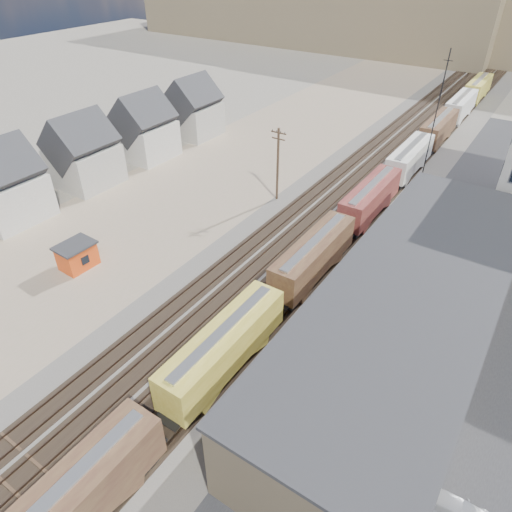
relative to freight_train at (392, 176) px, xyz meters
The scene contains 12 objects.
ground 52.05m from the freight_train, 94.19° to the right, with size 300.00×300.00×0.00m, color #6B6356.
ballast_bed 5.04m from the freight_train, 154.27° to the right, with size 18.00×200.00×0.06m, color #4C4742.
dirt_yard 26.72m from the freight_train, 153.57° to the right, with size 24.00×180.00×0.03m, color gray.
asphalt_lot 24.94m from the freight_train, 42.76° to the right, with size 26.00×120.00×0.04m, color #232326.
rail_tracks 5.43m from the freight_train, 157.17° to the right, with size 11.40×200.00×0.24m.
freight_train is the anchor object (origin of this frame).
warehouse 29.08m from the freight_train, 67.38° to the right, with size 12.40×40.40×7.25m.
utility_pole_north 15.94m from the freight_train, 141.36° to the right, with size 2.20×0.32×10.00m.
radio_mast 10.57m from the freight_train, 74.93° to the left, with size 1.20×0.16×18.00m.
townhouse_row 46.38m from the freight_train, 144.63° to the right, with size 8.15×68.16×10.47m.
maintenance_shed 41.52m from the freight_train, 122.13° to the right, with size 3.18×4.05×2.89m.
parked_car_silver 43.82m from the freight_train, 64.49° to the right, with size 1.97×4.84×1.40m, color #9EA0A6.
Camera 1 is at (20.11, -6.06, 29.70)m, focal length 32.00 mm.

